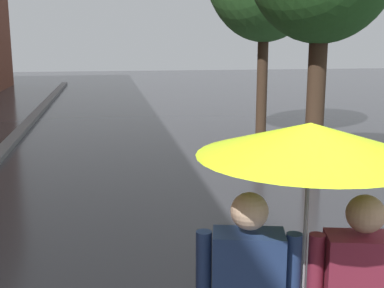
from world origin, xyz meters
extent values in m
cube|color=slate|center=(-3.20, 10.00, 0.06)|extent=(0.30, 36.00, 0.12)
cylinder|color=#473323|center=(2.77, 6.60, 1.39)|extent=(0.32, 0.32, 2.79)
cylinder|color=#473323|center=(3.04, 10.56, 1.47)|extent=(0.27, 0.27, 2.93)
cube|color=navy|center=(-0.10, 0.87, 1.15)|extent=(0.44, 0.31, 0.62)
sphere|color=beige|center=(-0.10, 0.87, 1.58)|extent=(0.21, 0.21, 0.21)
cylinder|color=navy|center=(-0.34, 0.93, 1.18)|extent=(0.09, 0.09, 0.56)
cylinder|color=navy|center=(0.14, 0.81, 1.18)|extent=(0.09, 0.09, 0.56)
cube|color=maroon|center=(0.51, 0.72, 1.15)|extent=(0.44, 0.31, 0.62)
sphere|color=tan|center=(0.51, 0.72, 1.58)|extent=(0.21, 0.21, 0.21)
cylinder|color=maroon|center=(0.26, 0.78, 1.18)|extent=(0.09, 0.09, 0.56)
cylinder|color=#9E9EA3|center=(0.21, 0.82, 1.36)|extent=(0.02, 0.02, 1.12)
cone|color=#BCE019|center=(0.21, 0.82, 1.99)|extent=(1.22, 1.22, 0.18)
camera|label=1|loc=(-0.85, -1.64, 2.50)|focal=46.73mm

